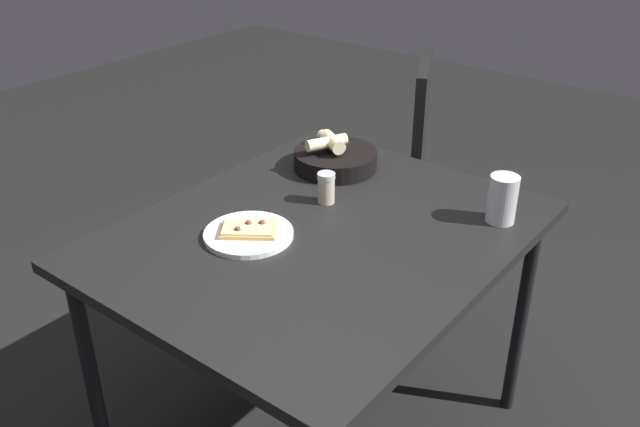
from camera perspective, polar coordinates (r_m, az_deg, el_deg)
The scene contains 6 objects.
dining_table at distance 1.81m, azimuth 0.07°, elevation -3.14°, with size 0.91×1.10×0.75m.
pizza_plate at distance 1.75m, azimuth -5.97°, elevation -1.63°, with size 0.23×0.23×0.04m.
bread_basket at distance 2.11m, azimuth 1.26°, elevation 4.66°, with size 0.26×0.26×0.11m.
beer_glass at distance 1.86m, azimuth 14.92°, elevation 0.94°, with size 0.08×0.08×0.13m.
pepper_shaker at distance 1.90m, azimuth 0.52°, elevation 2.01°, with size 0.05×0.05×0.09m.
chair_near at distance 2.66m, azimuth 5.75°, elevation 4.00°, with size 0.59×0.59×0.95m.
Camera 1 is at (0.95, -1.22, 1.62)m, focal length 38.44 mm.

